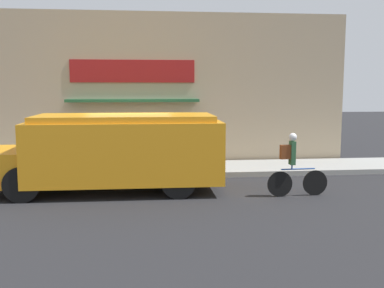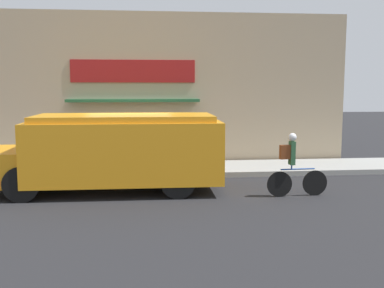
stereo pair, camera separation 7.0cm
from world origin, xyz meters
TOP-DOWN VIEW (x-y plane):
  - ground_plane at (0.00, 0.00)m, footprint 70.00×70.00m
  - sidewalk at (0.00, 1.15)m, footprint 28.00×2.30m
  - storefront at (0.00, 2.50)m, footprint 15.57×0.85m
  - school_bus at (-0.37, -1.54)m, footprint 6.24×2.63m
  - cyclist at (4.27, -2.55)m, footprint 1.62×0.21m
  - trash_bin at (0.06, 1.35)m, footprint 0.62×0.62m

SIDE VIEW (x-z plane):
  - ground_plane at x=0.00m, z-range 0.00..0.00m
  - sidewalk at x=0.00m, z-range 0.00..0.17m
  - trash_bin at x=0.06m, z-range 0.17..1.05m
  - cyclist at x=4.27m, z-range -0.03..1.62m
  - school_bus at x=-0.37m, z-range 0.07..2.15m
  - storefront at x=0.00m, z-range 0.00..5.42m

